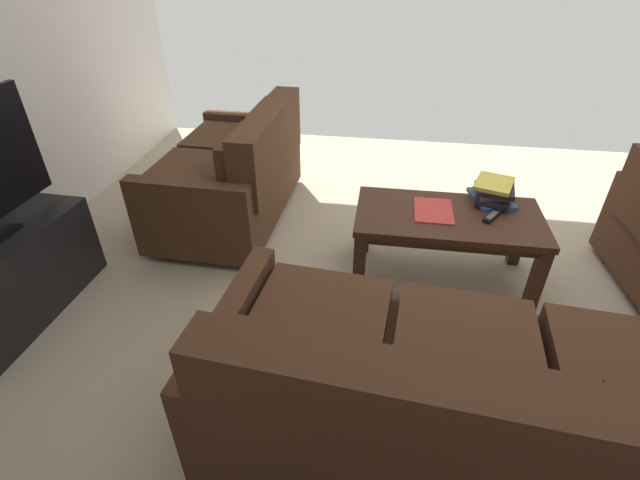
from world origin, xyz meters
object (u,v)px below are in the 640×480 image
at_px(book_stack, 494,192).
at_px(tv_remote, 492,216).
at_px(loveseat_near, 234,173).
at_px(tv_stand, 3,280).
at_px(sofa_main, 460,406).
at_px(coffee_table, 447,225).
at_px(loose_magazine, 433,211).

xyz_separation_m(book_stack, tv_remote, (0.03, 0.21, -0.05)).
relative_size(loveseat_near, tv_stand, 1.31).
bearing_deg(tv_remote, loveseat_near, -17.57).
distance_m(sofa_main, book_stack, 1.49).
bearing_deg(coffee_table, tv_remote, 177.99).
distance_m(tv_stand, book_stack, 2.84).
bearing_deg(book_stack, loose_magazine, 26.58).
distance_m(sofa_main, loose_magazine, 1.27).
distance_m(sofa_main, tv_remote, 1.27).
distance_m(loveseat_near, coffee_table, 1.57).
relative_size(coffee_table, tv_remote, 6.81).
distance_m(sofa_main, tv_stand, 2.42).
bearing_deg(coffee_table, tv_stand, 16.57).
relative_size(book_stack, tv_remote, 2.02).
bearing_deg(loveseat_near, tv_stand, 53.49).
xyz_separation_m(loveseat_near, tv_remote, (-1.71, 0.54, 0.11)).
distance_m(tv_stand, loose_magazine, 2.44).
bearing_deg(loveseat_near, loose_magazine, 159.73).
bearing_deg(coffee_table, book_stack, -143.03).
distance_m(coffee_table, tv_stand, 2.51).
relative_size(coffee_table, loose_magazine, 3.66).
relative_size(sofa_main, tv_stand, 1.92).
distance_m(tv_remote, loose_magazine, 0.33).
distance_m(loveseat_near, book_stack, 1.78).
height_order(loveseat_near, book_stack, loveseat_near).
height_order(coffee_table, loose_magazine, loose_magazine).
relative_size(tv_stand, loose_magazine, 3.59).
height_order(book_stack, loose_magazine, book_stack).
distance_m(tv_stand, tv_remote, 2.74).
bearing_deg(loose_magazine, book_stack, -153.45).
xyz_separation_m(loveseat_near, loose_magazine, (-1.39, 0.51, 0.10)).
height_order(book_stack, tv_remote, book_stack).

